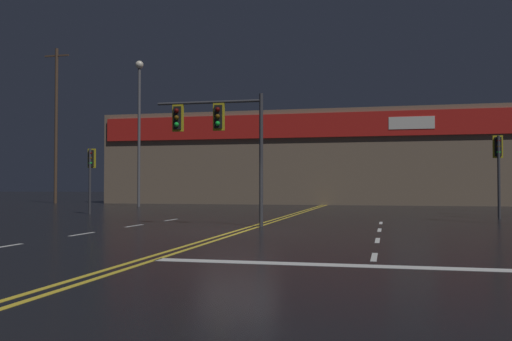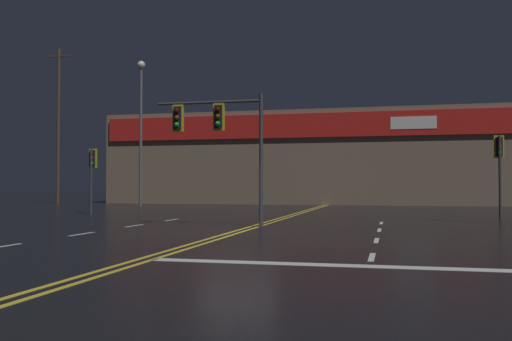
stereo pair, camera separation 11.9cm
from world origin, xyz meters
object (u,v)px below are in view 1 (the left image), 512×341
traffic_signal_median (216,127)px  traffic_signal_corner_northeast (498,157)px  streetlight_far_right (139,114)px  traffic_signal_corner_northwest (91,166)px

traffic_signal_median → traffic_signal_corner_northeast: traffic_signal_median is taller
traffic_signal_corner_northeast → streetlight_far_right: size_ratio=0.36×
streetlight_far_right → traffic_signal_median: bearing=-57.5°
traffic_signal_corner_northwest → traffic_signal_corner_northeast: 19.55m
traffic_signal_median → traffic_signal_corner_northeast: bearing=33.3°
streetlight_far_right → traffic_signal_corner_northeast: bearing=-24.7°
traffic_signal_corner_northwest → streetlight_far_right: (-2.03, 10.16, 3.96)m
traffic_signal_corner_northwest → traffic_signal_corner_northeast: size_ratio=0.92×
traffic_signal_corner_northwest → traffic_signal_corner_northeast: (19.55, 0.21, 0.23)m
traffic_signal_corner_northeast → streetlight_far_right: bearing=155.3°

